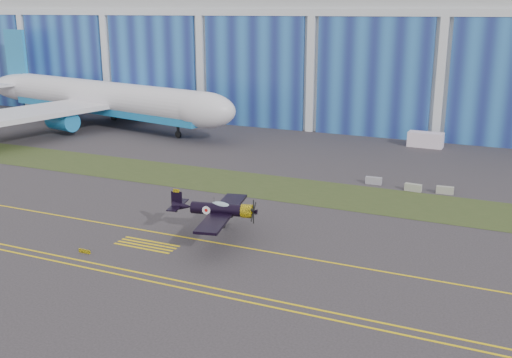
% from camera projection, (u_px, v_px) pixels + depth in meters
% --- Properties ---
extents(ground, '(260.00, 260.00, 0.00)m').
position_uv_depth(ground, '(359.00, 245.00, 55.65)').
color(ground, '#3A3539').
rests_on(ground, ground).
extents(grass_median, '(260.00, 10.00, 0.02)m').
position_uv_depth(grass_median, '(390.00, 202.00, 67.94)').
color(grass_median, '#475128').
rests_on(grass_median, ground).
extents(hangar, '(220.00, 45.70, 30.00)m').
position_uv_depth(hangar, '(459.00, 43.00, 114.61)').
color(hangar, silver).
rests_on(hangar, ground).
extents(taxiway_centreline, '(200.00, 0.20, 0.02)m').
position_uv_depth(taxiway_centreline, '(344.00, 265.00, 51.26)').
color(taxiway_centreline, yellow).
rests_on(taxiway_centreline, ground).
extents(edge_line_near, '(80.00, 0.20, 0.02)m').
position_uv_depth(edge_line_near, '(307.00, 314.00, 42.92)').
color(edge_line_near, yellow).
rests_on(edge_line_near, ground).
extents(edge_line_far, '(80.00, 0.20, 0.02)m').
position_uv_depth(edge_line_far, '(311.00, 308.00, 43.79)').
color(edge_line_far, yellow).
rests_on(edge_line_far, ground).
extents(hold_short_ladder, '(6.00, 2.40, 0.02)m').
position_uv_depth(hold_short_ladder, '(147.00, 245.00, 55.60)').
color(hold_short_ladder, yellow).
rests_on(hold_short_ladder, ground).
extents(guard_board_left, '(1.20, 0.15, 0.35)m').
position_uv_depth(guard_board_left, '(85.00, 251.00, 53.70)').
color(guard_board_left, yellow).
rests_on(guard_board_left, ground).
extents(warbird, '(11.43, 12.94, 3.35)m').
position_uv_depth(warbird, '(217.00, 209.00, 56.18)').
color(warbird, black).
rests_on(warbird, ground).
extents(jetliner, '(78.15, 70.30, 23.56)m').
position_uv_depth(jetliner, '(102.00, 62.00, 109.64)').
color(jetliner, silver).
rests_on(jetliner, ground).
extents(shipping_container, '(5.49, 2.30, 2.36)m').
position_uv_depth(shipping_container, '(426.00, 140.00, 94.91)').
color(shipping_container, white).
rests_on(shipping_container, ground).
extents(barrier_a, '(2.02, 0.66, 0.90)m').
position_uv_depth(barrier_a, '(374.00, 181.00, 74.85)').
color(barrier_a, gray).
rests_on(barrier_a, ground).
extents(barrier_b, '(2.05, 0.77, 0.90)m').
position_uv_depth(barrier_b, '(413.00, 188.00, 71.96)').
color(barrier_b, '#9C9C8D').
rests_on(barrier_b, ground).
extents(barrier_c, '(2.03, 0.72, 0.90)m').
position_uv_depth(barrier_c, '(445.00, 190.00, 70.90)').
color(barrier_c, gray).
rests_on(barrier_c, ground).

